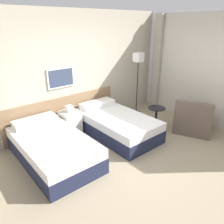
{
  "coord_description": "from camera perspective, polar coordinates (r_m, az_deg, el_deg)",
  "views": [
    {
      "loc": [
        -2.73,
        -2.31,
        2.42
      ],
      "look_at": [
        0.07,
        1.01,
        0.62
      ],
      "focal_mm": 35.0,
      "sensor_mm": 36.0,
      "label": 1
    }
  ],
  "objects": [
    {
      "name": "ground_plane",
      "position": [
        4.31,
        8.1,
        -11.9
      ],
      "size": [
        16.0,
        16.0,
        0.0
      ],
      "primitive_type": "plane",
      "color": "gray"
    },
    {
      "name": "wall_headboard",
      "position": [
        5.29,
        -8.68,
        9.99
      ],
      "size": [
        10.0,
        0.1,
        2.7
      ],
      "color": "#B7AD99",
      "rests_on": "ground_plane"
    },
    {
      "name": "wall_window",
      "position": [
        5.75,
        26.7,
        9.27
      ],
      "size": [
        0.21,
        4.58,
        2.7
      ],
      "color": "white",
      "rests_on": "ground_plane"
    },
    {
      "name": "bed_near_door",
      "position": [
        4.27,
        -15.26,
        -8.99
      ],
      "size": [
        1.08,
        1.94,
        0.6
      ],
      "color": "#1E233D",
      "rests_on": "ground_plane"
    },
    {
      "name": "bed_near_window",
      "position": [
        5.02,
        1.1,
        -3.2
      ],
      "size": [
        1.08,
        1.94,
        0.6
      ],
      "color": "#1E233D",
      "rests_on": "ground_plane"
    },
    {
      "name": "nightstand",
      "position": [
        5.12,
        -10.81,
        -2.63
      ],
      "size": [
        0.39,
        0.43,
        0.69
      ],
      "color": "beige",
      "rests_on": "ground_plane"
    },
    {
      "name": "floor_lamp",
      "position": [
        5.95,
        6.86,
        12.27
      ],
      "size": [
        0.24,
        0.24,
        1.68
      ],
      "color": "black",
      "rests_on": "ground_plane"
    },
    {
      "name": "side_table",
      "position": [
        5.35,
        11.49,
        -0.53
      ],
      "size": [
        0.41,
        0.41,
        0.54
      ],
      "color": "black",
      "rests_on": "ground_plane"
    },
    {
      "name": "armchair",
      "position": [
        5.48,
        20.44,
        -2.09
      ],
      "size": [
        1.01,
        1.04,
        0.82
      ],
      "rotation": [
        0.0,
        0.0,
        2.0
      ],
      "color": "brown",
      "rests_on": "ground_plane"
    }
  ]
}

